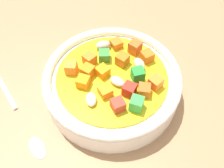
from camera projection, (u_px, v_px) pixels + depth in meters
ground_plane at (112, 96)px, 43.21cm from camera, size 140.00×140.00×2.00cm
soup_bowl_main at (112, 82)px, 40.26cm from camera, size 20.97×20.97×6.20cm
spoon at (13, 104)px, 40.55cm from camera, size 2.87×24.21×0.99cm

